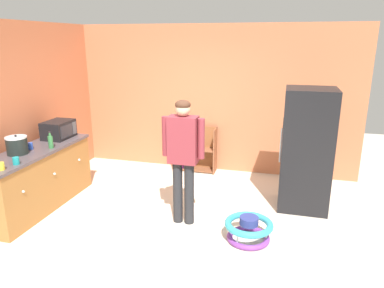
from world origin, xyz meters
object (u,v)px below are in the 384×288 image
(blue_cup, at_px, (30,146))
(refrigerator, at_px, (306,150))
(crock_pot, at_px, (17,145))
(teal_cup, at_px, (16,161))
(standing_person, at_px, (183,152))
(yellow_cup, at_px, (1,166))
(baby_walker, at_px, (249,229))
(kitchen_counter, at_px, (37,179))
(microwave, at_px, (59,130))
(green_glass_bottle, at_px, (51,142))
(bookshelf, at_px, (193,152))

(blue_cup, bearing_deg, refrigerator, 15.07)
(refrigerator, distance_m, blue_cup, 4.00)
(crock_pot, distance_m, teal_cup, 0.47)
(standing_person, distance_m, teal_cup, 2.12)
(yellow_cup, bearing_deg, baby_walker, 13.00)
(baby_walker, bearing_deg, teal_cup, -170.99)
(kitchen_counter, bearing_deg, crock_pot, -106.51)
(kitchen_counter, distance_m, baby_walker, 3.16)
(microwave, distance_m, teal_cup, 1.27)
(baby_walker, bearing_deg, standing_person, 165.18)
(kitchen_counter, distance_m, blue_cup, 0.50)
(microwave, bearing_deg, kitchen_counter, -88.91)
(kitchen_counter, distance_m, standing_person, 2.30)
(crock_pot, height_order, green_glass_bottle, crock_pot)
(refrigerator, bearing_deg, teal_cup, -155.44)
(refrigerator, distance_m, bookshelf, 2.33)
(kitchen_counter, height_order, green_glass_bottle, green_glass_bottle)
(standing_person, distance_m, baby_walker, 1.28)
(refrigerator, height_order, blue_cup, refrigerator)
(yellow_cup, bearing_deg, green_glass_bottle, 89.11)
(refrigerator, height_order, yellow_cup, refrigerator)
(refrigerator, relative_size, baby_walker, 2.95)
(kitchen_counter, bearing_deg, standing_person, 2.93)
(kitchen_counter, height_order, teal_cup, teal_cup)
(bookshelf, xyz_separation_m, baby_walker, (1.33, -2.26, -0.21))
(crock_pot, bearing_deg, microwave, 86.51)
(microwave, xyz_separation_m, crock_pot, (-0.05, -0.87, -0.02))
(blue_cup, bearing_deg, kitchen_counter, -9.96)
(blue_cup, height_order, teal_cup, same)
(green_glass_bottle, bearing_deg, yellow_cup, -90.89)
(green_glass_bottle, relative_size, yellow_cup, 2.59)
(refrigerator, xyz_separation_m, blue_cup, (-3.86, -1.04, 0.06))
(standing_person, relative_size, teal_cup, 17.88)
(standing_person, bearing_deg, baby_walker, -14.82)
(bookshelf, height_order, baby_walker, bookshelf)
(green_glass_bottle, bearing_deg, blue_cup, -153.25)
(microwave, xyz_separation_m, yellow_cup, (0.20, -1.46, -0.09))
(kitchen_counter, xyz_separation_m, microwave, (-0.01, 0.65, 0.59))
(bookshelf, height_order, yellow_cup, yellow_cup)
(bookshelf, relative_size, yellow_cup, 8.95)
(baby_walker, height_order, yellow_cup, yellow_cup)
(blue_cup, distance_m, teal_cup, 0.66)
(refrigerator, distance_m, baby_walker, 1.54)
(baby_walker, distance_m, microwave, 3.37)
(crock_pot, height_order, yellow_cup, crock_pot)
(baby_walker, xyz_separation_m, teal_cup, (-2.92, -0.46, 0.79))
(microwave, height_order, crock_pot, microwave)
(baby_walker, bearing_deg, yellow_cup, -167.00)
(standing_person, bearing_deg, green_glass_bottle, 179.32)
(teal_cup, bearing_deg, yellow_cup, -97.96)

